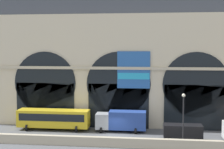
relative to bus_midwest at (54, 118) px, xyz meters
name	(u,v)px	position (x,y,z in m)	size (l,w,h in m)	color
ground_plane	(115,136)	(9.79, -2.68, -1.78)	(200.00, 200.00, 0.00)	#54565B
quay_parapet_wall	(111,142)	(9.79, -7.47, -1.16)	(90.00, 0.70, 1.24)	#B2A891
station_building	(120,60)	(9.82, 5.04, 8.73)	(49.63, 5.85, 21.55)	beige
bus_midwest	(54,118)	(0.00, 0.00, 0.00)	(11.00, 3.25, 3.10)	gold
box_truck_center	(122,120)	(10.48, 0.18, -0.08)	(7.50, 2.91, 3.12)	#ADB2B7
van_mideast	(183,131)	(19.17, -3.55, -0.54)	(5.20, 2.48, 2.20)	black
street_lamp_quayside	(183,113)	(18.87, -6.67, 2.63)	(0.44, 0.44, 6.90)	black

